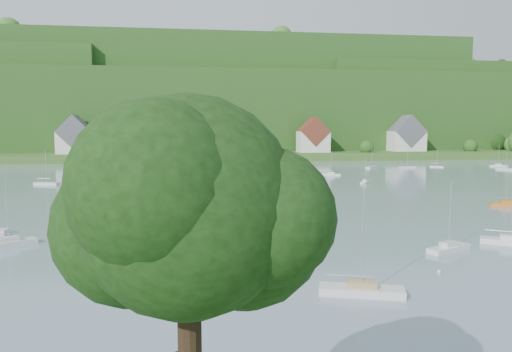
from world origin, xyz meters
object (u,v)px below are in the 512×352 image
at_px(near_sailboat_1, 190,272).
at_px(near_sailboat_2, 361,290).
at_px(near_sailboat_3, 449,247).
at_px(near_sailboat_4, 510,241).
at_px(near_sailboat_0, 9,243).
at_px(near_sailboat_5, 506,204).

bearing_deg(near_sailboat_1, near_sailboat_2, -16.54).
relative_size(near_sailboat_1, near_sailboat_3, 0.82).
relative_size(near_sailboat_3, near_sailboat_4, 0.89).
height_order(near_sailboat_3, near_sailboat_4, near_sailboat_4).
height_order(near_sailboat_0, near_sailboat_5, near_sailboat_0).
height_order(near_sailboat_1, near_sailboat_2, near_sailboat_2).
bearing_deg(near_sailboat_2, near_sailboat_1, 170.21).
relative_size(near_sailboat_0, near_sailboat_2, 0.87).
relative_size(near_sailboat_2, near_sailboat_4, 1.05).
xyz_separation_m(near_sailboat_0, near_sailboat_4, (58.13, -7.34, 0.02)).
distance_m(near_sailboat_1, near_sailboat_4, 37.99).
bearing_deg(near_sailboat_5, near_sailboat_4, -108.41).
bearing_deg(near_sailboat_5, near_sailboat_0, -150.31).
xyz_separation_m(near_sailboat_3, near_sailboat_4, (8.77, 1.82, 0.03)).
distance_m(near_sailboat_0, near_sailboat_5, 78.07).
bearing_deg(near_sailboat_2, near_sailboat_5, 61.60).
bearing_deg(near_sailboat_3, near_sailboat_4, -13.79).
xyz_separation_m(near_sailboat_1, near_sailboat_4, (37.34, 6.99, 0.07)).
relative_size(near_sailboat_4, near_sailboat_5, 1.18).
bearing_deg(near_sailboat_3, near_sailboat_5, 20.81).
xyz_separation_m(near_sailboat_1, near_sailboat_5, (55.03, 32.89, 0.03)).
relative_size(near_sailboat_0, near_sailboat_4, 0.92).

